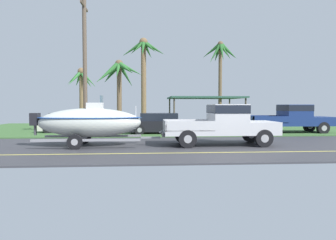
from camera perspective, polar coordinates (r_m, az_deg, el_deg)
ground at (r=22.38m, az=6.27°, el=-2.09°), size 36.00×22.00×0.11m
pickup_truck_towing at (r=14.54m, az=11.00°, el=-0.50°), size 5.51×2.03×1.94m
boat_on_trailer at (r=14.28m, az=-14.65°, el=-0.42°), size 5.87×2.16×2.34m
parked_pickup_background at (r=22.04m, az=22.74°, el=0.44°), size 5.81×1.98×1.94m
parked_sedan_near at (r=19.95m, az=-1.30°, el=-0.70°), size 4.31×1.91×1.38m
parked_sedan_far at (r=21.76m, az=-17.57°, el=-0.54°), size 4.35×1.82×1.38m
carport_awning at (r=27.62m, az=6.95°, el=4.11°), size 6.52×5.40×2.65m
palm_tree_near_left at (r=28.72m, az=-16.15°, el=6.47°), size 2.80×3.21×5.31m
palm_tree_near_right at (r=24.52m, az=-4.67°, el=11.06°), size 3.62×3.38×7.27m
palm_tree_mid at (r=19.60m, az=-9.38°, el=8.05°), size 3.06×2.70×4.79m
palm_tree_far_left at (r=25.89m, az=9.96°, el=11.16°), size 3.03×2.80×7.22m
utility_pole at (r=18.57m, az=-15.49°, el=10.08°), size 0.24×1.80×8.24m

